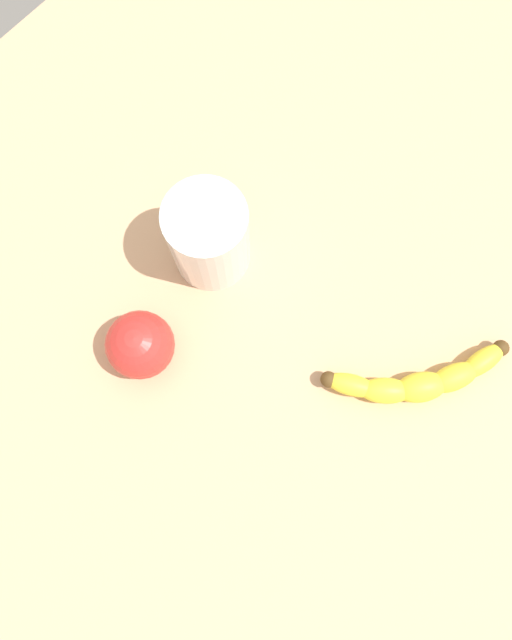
# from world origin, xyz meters

# --- Properties ---
(wooden_tabletop) EXTENTS (1.20, 1.20, 0.03)m
(wooden_tabletop) POSITION_xyz_m (0.00, 0.00, 0.01)
(wooden_tabletop) COLOR tan
(wooden_tabletop) RESTS_ON ground
(banana) EXTENTS (0.19, 0.15, 0.04)m
(banana) POSITION_xyz_m (-0.04, 0.13, 0.05)
(banana) COLOR yellow
(banana) RESTS_ON wooden_tabletop
(smoothie_glass) EXTENTS (0.10, 0.10, 0.13)m
(smoothie_glass) POSITION_xyz_m (0.01, -0.17, 0.09)
(smoothie_glass) COLOR silver
(smoothie_glass) RESTS_ON wooden_tabletop
(apple_fruit) EXTENTS (0.08, 0.08, 0.08)m
(apple_fruit) POSITION_xyz_m (0.16, -0.14, 0.07)
(apple_fruit) COLOR red
(apple_fruit) RESTS_ON wooden_tabletop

